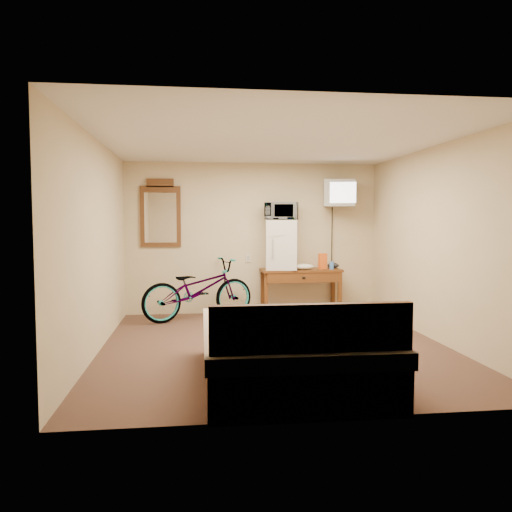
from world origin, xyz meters
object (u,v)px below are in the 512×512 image
at_px(blue_cup, 332,265).
at_px(bed, 290,351).
at_px(bicycle, 198,289).
at_px(microwave, 282,211).
at_px(wall_mirror, 161,214).
at_px(desk, 301,277).
at_px(crt_television, 339,193).
at_px(mini_fridge, 281,245).

xyz_separation_m(blue_cup, bed, (-1.33, -3.31, -0.52)).
relative_size(bicycle, bed, 0.82).
relative_size(microwave, wall_mirror, 0.47).
bearing_deg(desk, bed, -103.90).
height_order(blue_cup, crt_television, crt_television).
relative_size(mini_fridge, microwave, 1.55).
relative_size(blue_cup, crt_television, 0.20).
bearing_deg(bicycle, microwave, -99.95).
bearing_deg(bicycle, desk, -103.07).
height_order(wall_mirror, bicycle, wall_mirror).
relative_size(desk, microwave, 2.54).
distance_m(mini_fridge, bed, 3.54).
distance_m(crt_television, wall_mirror, 2.95).
distance_m(desk, mini_fridge, 0.62).
relative_size(wall_mirror, bicycle, 0.61).
relative_size(mini_fridge, blue_cup, 6.43).
height_order(mini_fridge, bicycle, mini_fridge).
bearing_deg(desk, crt_television, 1.82).
bearing_deg(bed, desk, 76.10).
bearing_deg(microwave, crt_television, 15.58).
bearing_deg(mini_fridge, wall_mirror, 172.94).
height_order(desk, microwave, microwave).
height_order(microwave, wall_mirror, wall_mirror).
bearing_deg(bed, microwave, 81.50).
xyz_separation_m(bicycle, bed, (0.85, -3.13, -0.19)).
relative_size(crt_television, wall_mirror, 0.58).
xyz_separation_m(desk, wall_mirror, (-2.28, 0.27, 1.03)).
xyz_separation_m(desk, blue_cup, (0.50, -0.05, 0.19)).
bearing_deg(blue_cup, desk, 173.75).
bearing_deg(blue_cup, mini_fridge, 174.18).
bearing_deg(wall_mirror, crt_television, -4.93).
xyz_separation_m(blue_cup, crt_television, (0.13, 0.07, 1.18)).
xyz_separation_m(blue_cup, wall_mirror, (-2.78, 0.33, 0.84)).
relative_size(blue_cup, wall_mirror, 0.11).
bearing_deg(desk, mini_fridge, 174.83).
height_order(mini_fridge, wall_mirror, wall_mirror).
xyz_separation_m(microwave, wall_mirror, (-1.96, 0.24, -0.05)).
height_order(desk, blue_cup, blue_cup).
distance_m(desk, wall_mirror, 2.52).
distance_m(microwave, bed, 3.71).
relative_size(desk, mini_fridge, 1.64).
bearing_deg(desk, wall_mirror, 173.21).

